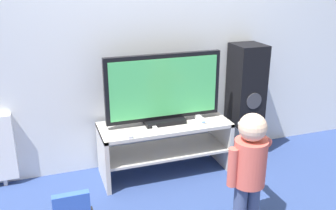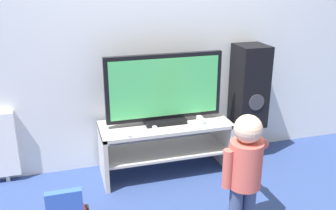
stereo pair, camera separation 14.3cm
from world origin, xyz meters
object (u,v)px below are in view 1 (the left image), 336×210
Objects in this scene: child at (249,163)px; remote_secondary at (156,129)px; remote_primary at (129,134)px; speaker_tower at (246,87)px; television at (164,90)px; game_console at (200,119)px.

remote_secondary is at bearing 116.73° from child.
remote_secondary is at bearing 7.05° from remote_primary.
remote_primary is 0.12× the size of speaker_tower.
television is 7.91× the size of remote_secondary.
speaker_tower reaches higher than remote_secondary.
child is at bearing -73.27° from television.
game_console is 0.15× the size of speaker_tower.
remote_secondary is at bearing -129.26° from television.
television is 0.92× the size of speaker_tower.
child reaches higher than game_console.
television is 0.87m from speaker_tower.
child reaches higher than remote_secondary.
game_console is (0.32, -0.07, -0.28)m from television.
remote_secondary is (-0.12, -0.15, -0.29)m from television.
remote_primary is (-0.68, -0.11, -0.01)m from game_console.
game_console is at bearing -164.35° from speaker_tower.
child is at bearing -50.42° from remote_primary.
remote_primary is at bearing -168.03° from speaker_tower.
remote_primary is 0.15× the size of child.
game_console is at bearing 88.37° from child.
game_console is 1.33× the size of remote_secondary.
child is (-0.03, -0.89, 0.02)m from game_console.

